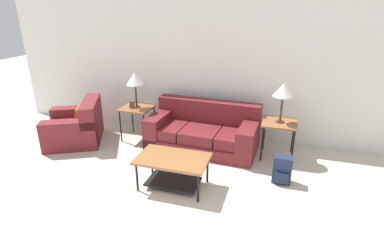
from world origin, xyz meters
TOP-DOWN VIEW (x-y plane):
  - wall_back at (0.00, 4.06)m, footprint 9.17×0.06m
  - couch at (-0.18, 3.40)m, footprint 2.00×1.06m
  - armchair at (-2.58, 2.94)m, footprint 1.33×1.37m
  - coffee_table at (-0.25, 2.01)m, footprint 1.01×0.63m
  - side_table_left at (-1.50, 3.41)m, footprint 0.57×0.56m
  - side_table_right at (1.15, 3.41)m, footprint 0.57×0.56m
  - table_lamp_left at (-1.50, 3.41)m, footprint 0.33×0.33m
  - table_lamp_right at (1.15, 3.41)m, footprint 0.33×0.33m
  - backpack at (1.25, 2.58)m, footprint 0.27×0.24m
  - picture_frame at (-1.56, 3.32)m, footprint 0.10×0.04m

SIDE VIEW (x-z plane):
  - backpack at x=1.25m, z-range -0.01..0.41m
  - armchair at x=-2.58m, z-range -0.11..0.69m
  - couch at x=-0.18m, z-range -0.12..0.70m
  - coffee_table at x=-0.25m, z-range 0.11..0.58m
  - side_table_left at x=-1.50m, z-range 0.26..0.91m
  - side_table_right at x=1.15m, z-range 0.26..0.91m
  - picture_frame at x=-1.56m, z-range 0.64..0.78m
  - table_lamp_left at x=-1.50m, z-range 0.85..1.52m
  - table_lamp_right at x=1.15m, z-range 0.85..1.52m
  - wall_back at x=0.00m, z-range 0.00..2.60m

